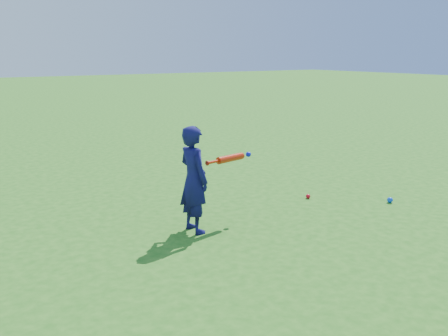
# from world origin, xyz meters

# --- Properties ---
(ground) EXTENTS (80.00, 80.00, 0.00)m
(ground) POSITION_xyz_m (0.00, 0.00, 0.00)
(ground) COLOR #226417
(ground) RESTS_ON ground
(child) EXTENTS (0.32, 0.47, 1.26)m
(child) POSITION_xyz_m (0.22, -0.16, 0.63)
(child) COLOR #11104C
(child) RESTS_ON ground
(ground_ball_red) EXTENTS (0.06, 0.06, 0.06)m
(ground_ball_red) POSITION_xyz_m (2.27, 0.10, 0.03)
(ground_ball_red) COLOR red
(ground_ball_red) RESTS_ON ground
(ground_ball_blue) EXTENTS (0.08, 0.08, 0.08)m
(ground_ball_blue) POSITION_xyz_m (3.08, -0.69, 0.04)
(ground_ball_blue) COLOR blue
(ground_ball_blue) RESTS_ON ground
(bat_swing) EXTENTS (0.75, 0.21, 0.09)m
(bat_swing) POSITION_xyz_m (0.81, -0.08, 0.80)
(bat_swing) COLOR red
(bat_swing) RESTS_ON ground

